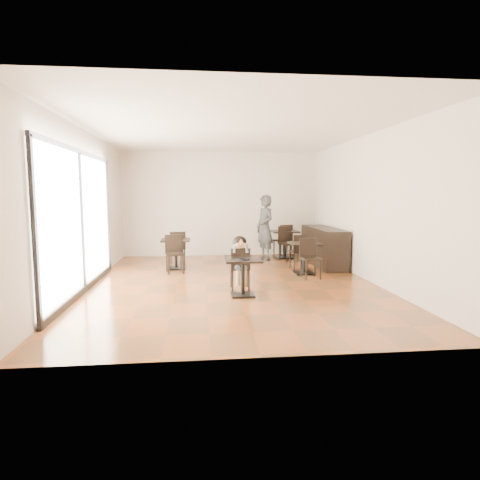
{
  "coord_description": "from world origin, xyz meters",
  "views": [
    {
      "loc": [
        -0.72,
        -8.44,
        1.9
      ],
      "look_at": [
        0.1,
        -0.62,
        1.0
      ],
      "focal_mm": 30.0,
      "sensor_mm": 36.0,
      "label": 1
    }
  ],
  "objects": [
    {
      "name": "chair_left_a",
      "position": [
        -1.29,
        2.35,
        0.46
      ],
      "size": [
        0.48,
        0.48,
        0.92
      ],
      "primitive_type": null,
      "rotation": [
        0.0,
        0.0,
        3.33
      ],
      "color": "black",
      "rests_on": "floor"
    },
    {
      "name": "child_table",
      "position": [
        0.1,
        -1.12,
        0.35
      ],
      "size": [
        0.67,
        0.67,
        0.7
      ],
      "primitive_type": null,
      "color": "black",
      "rests_on": "floor"
    },
    {
      "name": "child_chair",
      "position": [
        0.1,
        -0.57,
        0.42
      ],
      "size": [
        0.38,
        0.38,
        0.85
      ],
      "primitive_type": null,
      "rotation": [
        0.0,
        0.0,
        3.14
      ],
      "color": "black",
      "rests_on": "floor"
    },
    {
      "name": "plate",
      "position": [
        0.1,
        -1.22,
        0.71
      ],
      "size": [
        0.24,
        0.24,
        0.01
      ],
      "primitive_type": "cylinder",
      "color": "black",
      "rests_on": "child_table"
    },
    {
      "name": "chair_back_a",
      "position": [
        1.84,
        3.5,
        0.49
      ],
      "size": [
        0.58,
        0.58,
        0.99
      ],
      "primitive_type": null,
      "rotation": [
        0.0,
        0.0,
        3.52
      ],
      "color": "black",
      "rests_on": "floor"
    },
    {
      "name": "chair_left_b",
      "position": [
        -1.29,
        1.25,
        0.46
      ],
      "size": [
        0.48,
        0.48,
        0.92
      ],
      "primitive_type": null,
      "rotation": [
        0.0,
        0.0,
        0.19
      ],
      "color": "black",
      "rests_on": "floor"
    },
    {
      "name": "cafe_table_left",
      "position": [
        -1.29,
        1.8,
        0.38
      ],
      "size": [
        0.85,
        0.85,
        0.76
      ],
      "primitive_type": null,
      "rotation": [
        0.0,
        0.0,
        0.19
      ],
      "color": "black",
      "rests_on": "floor"
    },
    {
      "name": "service_counter",
      "position": [
        2.65,
        2.0,
        0.5
      ],
      "size": [
        0.6,
        2.4,
        1.0
      ],
      "primitive_type": "cube",
      "color": "black",
      "rests_on": "floor"
    },
    {
      "name": "child",
      "position": [
        0.1,
        -0.57,
        0.53
      ],
      "size": [
        0.38,
        0.53,
        1.07
      ],
      "primitive_type": null,
      "color": "slate",
      "rests_on": "child_chair"
    },
    {
      "name": "ceiling",
      "position": [
        0.0,
        0.0,
        3.2
      ],
      "size": [
        6.0,
        8.0,
        0.01
      ],
      "primitive_type": "cube",
      "color": "white",
      "rests_on": "floor"
    },
    {
      "name": "wall_right",
      "position": [
        3.0,
        0.0,
        1.6
      ],
      "size": [
        0.01,
        8.0,
        3.2
      ],
      "primitive_type": "cube",
      "color": "beige",
      "rests_on": "floor"
    },
    {
      "name": "chair_mid_b",
      "position": [
        1.8,
        0.28,
        0.45
      ],
      "size": [
        0.44,
        0.44,
        0.9
      ],
      "primitive_type": null,
      "rotation": [
        0.0,
        0.0,
        0.1
      ],
      "color": "black",
      "rests_on": "floor"
    },
    {
      "name": "chair_mid_a",
      "position": [
        1.8,
        1.38,
        0.45
      ],
      "size": [
        0.44,
        0.44,
        0.9
      ],
      "primitive_type": null,
      "rotation": [
        0.0,
        0.0,
        3.24
      ],
      "color": "black",
      "rests_on": "floor"
    },
    {
      "name": "cafe_table_back",
      "position": [
        1.84,
        3.22,
        0.41
      ],
      "size": [
        1.01,
        1.01,
        0.82
      ],
      "primitive_type": null,
      "rotation": [
        0.0,
        0.0,
        0.38
      ],
      "color": "black",
      "rests_on": "floor"
    },
    {
      "name": "floor",
      "position": [
        0.0,
        0.0,
        0.0
      ],
      "size": [
        6.0,
        8.0,
        0.01
      ],
      "primitive_type": "cube",
      "color": "brown",
      "rests_on": "ground"
    },
    {
      "name": "storefront_window",
      "position": [
        -2.97,
        -0.5,
        1.4
      ],
      "size": [
        0.04,
        4.5,
        2.6
      ],
      "primitive_type": "cube",
      "color": "white",
      "rests_on": "floor"
    },
    {
      "name": "pizza_slice",
      "position": [
        0.1,
        -0.76,
        0.92
      ],
      "size": [
        0.25,
        0.19,
        0.06
      ],
      "primitive_type": null,
      "color": "#F2D482",
      "rests_on": "child"
    },
    {
      "name": "wall_left",
      "position": [
        -3.0,
        0.0,
        1.6
      ],
      "size": [
        0.01,
        8.0,
        3.2
      ],
      "primitive_type": "cube",
      "color": "beige",
      "rests_on": "floor"
    },
    {
      "name": "wall_back",
      "position": [
        0.0,
        4.0,
        1.6
      ],
      "size": [
        6.0,
        0.01,
        3.2
      ],
      "primitive_type": "cube",
      "color": "beige",
      "rests_on": "floor"
    },
    {
      "name": "chair_back_b",
      "position": [
        1.84,
        2.67,
        0.49
      ],
      "size": [
        0.58,
        0.58,
        0.99
      ],
      "primitive_type": null,
      "rotation": [
        0.0,
        0.0,
        0.38
      ],
      "color": "black",
      "rests_on": "floor"
    },
    {
      "name": "adult_patron",
      "position": [
        1.19,
        2.92,
        0.94
      ],
      "size": [
        0.67,
        0.8,
        1.88
      ],
      "primitive_type": "imported",
      "rotation": [
        0.0,
        0.0,
        -1.19
      ],
      "color": "#3B3C40",
      "rests_on": "floor"
    },
    {
      "name": "wall_front",
      "position": [
        0.0,
        -4.0,
        1.6
      ],
      "size": [
        6.0,
        0.01,
        3.2
      ],
      "primitive_type": "cube",
      "color": "beige",
      "rests_on": "floor"
    },
    {
      "name": "cafe_table_mid",
      "position": [
        1.8,
        0.83,
        0.37
      ],
      "size": [
        0.77,
        0.77,
        0.75
      ],
      "primitive_type": null,
      "rotation": [
        0.0,
        0.0,
        0.1
      ],
      "color": "black",
      "rests_on": "floor"
    }
  ]
}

